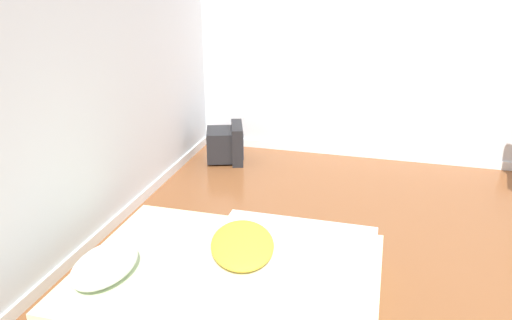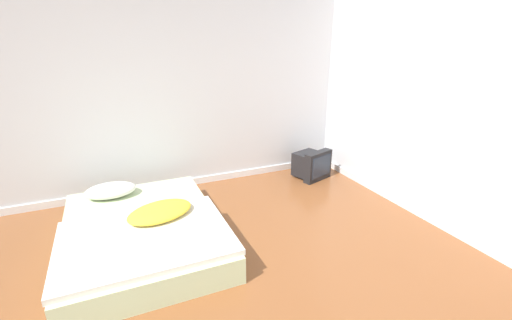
{
  "view_description": "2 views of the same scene",
  "coord_description": "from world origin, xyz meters",
  "views": [
    {
      "loc": [
        -2.35,
        0.81,
        1.97
      ],
      "look_at": [
        1.4,
        1.82,
        0.46
      ],
      "focal_mm": 35.0,
      "sensor_mm": 36.0,
      "label": 1
    },
    {
      "loc": [
        -0.03,
        -1.34,
        1.85
      ],
      "look_at": [
        1.37,
        1.85,
        0.6
      ],
      "focal_mm": 24.0,
      "sensor_mm": 36.0,
      "label": 2
    }
  ],
  "objects": [
    {
      "name": "wall_right",
      "position": [
        2.99,
        0.0,
        1.29
      ],
      "size": [
        0.08,
        8.11,
        2.6
      ],
      "color": "silver",
      "rests_on": "ground_plane"
    },
    {
      "name": "mattress_bed",
      "position": [
        0.12,
        1.64,
        0.15
      ],
      "size": [
        1.39,
        1.83,
        0.38
      ],
      "color": "beige",
      "rests_on": "ground_plane"
    },
    {
      "name": "wall_back",
      "position": [
        -0.03,
        2.88,
        1.3
      ],
      "size": [
        8.31,
        0.08,
        2.6
      ],
      "color": "silver",
      "rests_on": "ground_plane"
    },
    {
      "name": "crt_tv",
      "position": [
        2.46,
        2.43,
        0.19
      ],
      "size": [
        0.52,
        0.49,
        0.4
      ],
      "color": "black",
      "rests_on": "ground_plane"
    }
  ]
}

